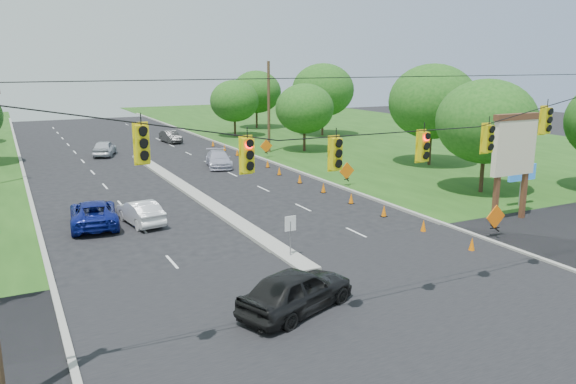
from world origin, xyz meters
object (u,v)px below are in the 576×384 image
white_sedan (140,212)px  blue_pickup (94,213)px  pylon_sign (515,151)px  black_sedan (297,290)px

white_sedan → blue_pickup: blue_pickup is taller
white_sedan → blue_pickup: bearing=-26.2°
white_sedan → blue_pickup: 2.51m
pylon_sign → white_sedan: size_ratio=1.50×
white_sedan → pylon_sign: bearing=146.6°
pylon_sign → blue_pickup: (-21.56, 9.52, -3.27)m
black_sedan → white_sedan: black_sedan is taller
pylon_sign → white_sedan: pylon_sign is taller
pylon_sign → white_sedan: bearing=155.4°
white_sedan → black_sedan: bearing=91.2°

